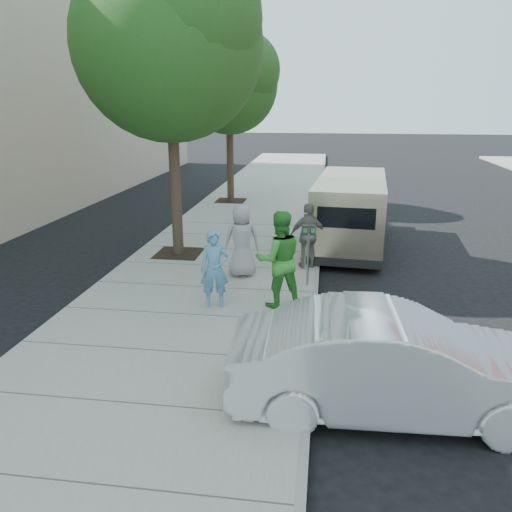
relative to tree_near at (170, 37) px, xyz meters
name	(u,v)px	position (x,y,z in m)	size (l,w,h in m)	color
ground	(249,295)	(2.25, -2.40, -5.55)	(120.00, 120.00, 0.00)	black
sidewalk	(205,290)	(1.25, -2.40, -5.47)	(5.00, 60.00, 0.15)	gray
curb_face	(315,296)	(3.69, -2.40, -5.47)	(0.12, 60.00, 0.16)	gray
tree_near	(170,37)	(0.00, 0.00, 0.00)	(4.62, 4.60, 7.53)	black
tree_far	(230,80)	(0.00, 7.60, -0.66)	(3.92, 3.80, 6.49)	black
parking_meter	(309,242)	(3.50, -1.97, -4.40)	(0.29, 0.14, 1.38)	gray
van	(350,210)	(4.56, 1.87, -4.47)	(2.27, 5.60, 2.03)	beige
sedan	(394,364)	(4.83, -6.37, -4.82)	(1.54, 4.41, 1.45)	silver
person_officer	(215,269)	(1.72, -3.43, -4.62)	(0.57, 0.37, 1.56)	#5692B7
person_green_shirt	(279,259)	(2.98, -3.22, -4.42)	(0.94, 0.74, 1.94)	green
person_gray_shirt	(242,240)	(1.95, -1.53, -4.54)	(0.84, 0.54, 1.71)	#9A9A9C
person_striped_polo	(308,236)	(3.45, -0.70, -4.60)	(0.94, 0.39, 1.60)	slate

